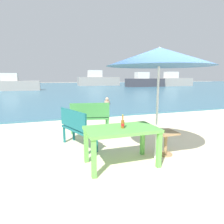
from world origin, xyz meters
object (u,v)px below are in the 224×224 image
Objects in this scene: bench_teal_center at (76,126)px; bench_green_left at (90,116)px; picnic_table_green at (122,133)px; side_table_wood at (166,140)px; boat_ferry at (98,80)px; beer_bottle_amber at (123,123)px; boat_fishing_trawler at (14,84)px; patio_umbrella at (159,57)px; boat_barge at (144,81)px; swimmer_person at (107,101)px; boat_tanker at (173,81)px.

bench_teal_center is 1.33m from bench_green_left.
picnic_table_green is 2.59× the size of side_table_wood.
bench_green_left is 0.16× the size of boat_ferry.
picnic_table_green is at bearing -61.14° from bench_teal_center.
beer_bottle_amber is 0.05× the size of boat_fishing_trawler.
boat_barge is (13.73, 26.47, -1.17)m from patio_umbrella.
boat_barge reaches higher than bench_teal_center.
swimmer_person is 0.06× the size of boat_barge.
boat_ferry reaches higher than side_table_wood.
boat_ferry is at bearing 132.25° from boat_barge.
patio_umbrella is 33.66m from boat_tanker.
boat_tanker is at bearing 53.65° from patio_umbrella.
bench_teal_center is at bearing 148.70° from side_table_wood.
boat_ferry reaches higher than swimmer_person.
boat_barge is at bearing 61.32° from beer_bottle_amber.
picnic_table_green is at bearing -87.66° from bench_green_left.
boat_barge is at bearing 61.28° from picnic_table_green.
patio_umbrella is at bearing 3.69° from beer_bottle_amber.
boat_fishing_trawler is (-4.31, 21.75, 0.29)m from bench_teal_center.
boat_tanker is at bearing 49.82° from bench_green_left.
boat_barge is (14.62, 24.04, 0.41)m from bench_green_left.
bench_teal_center is 0.19× the size of boat_barge.
boat_tanker is 14.02m from boat_ferry.
bench_green_left is 0.22× the size of boat_fishing_trawler.
beer_bottle_amber is at bearing -77.72° from boat_fishing_trawler.
beer_bottle_amber is 23.58m from boat_fishing_trawler.
bench_teal_center is 0.16× the size of boat_ferry.
bench_green_left is at bearing 110.14° from patio_umbrella.
picnic_table_green is 0.21m from beer_bottle_amber.
boat_ferry reaches higher than bench_teal_center.
picnic_table_green reaches higher than side_table_wood.
beer_bottle_amber is at bearing -170.83° from side_table_wood.
picnic_table_green is 8.30m from swimmer_person.
boat_ferry is (8.22, 33.44, 0.46)m from picnic_table_green.
patio_umbrella reaches higher than swimmer_person.
bench_green_left is 6.00m from swimmer_person.
patio_umbrella is 1.80m from side_table_wood.
patio_umbrella reaches higher than picnic_table_green.
bench_teal_center is 3.05× the size of swimmer_person.
boat_fishing_trawler reaches higher than bench_green_left.
side_table_wood is at bearing 9.17° from beer_bottle_amber.
bench_teal_center is 7.33m from swimmer_person.
boat_fishing_trawler is at bearing 101.20° from bench_teal_center.
bench_teal_center is at bearing -113.06° from swimmer_person.
beer_bottle_amber is at bearing -87.40° from bench_green_left.
boat_tanker is 1.22× the size of boat_fishing_trawler.
boat_fishing_trawler is at bearing 102.28° from beer_bottle_amber.
picnic_table_green is 1.12× the size of bench_green_left.
patio_umbrella reaches higher than bench_green_left.
side_table_wood is 34.04m from boat_ferry.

